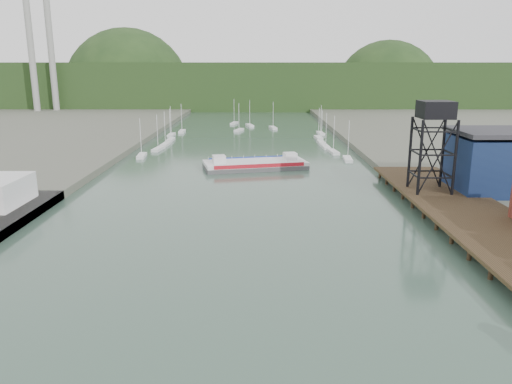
{
  "coord_description": "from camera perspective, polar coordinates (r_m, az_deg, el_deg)",
  "views": [
    {
      "loc": [
        4.06,
        -29.6,
        23.94
      ],
      "look_at": [
        3.75,
        49.43,
        4.0
      ],
      "focal_mm": 35.0,
      "sensor_mm": 36.0,
      "label": 1
    }
  ],
  "objects": [
    {
      "name": "east_pier",
      "position": [
        84.47,
        23.18,
        -2.14
      ],
      "size": [
        14.0,
        70.0,
        2.45
      ],
      "color": "black",
      "rests_on": "ground"
    },
    {
      "name": "lift_tower",
      "position": [
        93.27,
        19.81,
        8.24
      ],
      "size": [
        6.5,
        6.5,
        16.0
      ],
      "color": "black",
      "rests_on": "east_pier"
    },
    {
      "name": "blue_shed",
      "position": [
        102.09,
        27.01,
        3.09
      ],
      "size": [
        20.5,
        14.5,
        11.3
      ],
      "color": "#0C1738",
      "rests_on": "east_land"
    },
    {
      "name": "marina_sailboats",
      "position": [
        169.76,
        -1.13,
        6.17
      ],
      "size": [
        57.71,
        92.65,
        0.9
      ],
      "color": "silver",
      "rests_on": "ground"
    },
    {
      "name": "smokestacks",
      "position": [
        284.34,
        -23.31,
        14.27
      ],
      "size": [
        11.2,
        8.2,
        60.0
      ],
      "color": "gray",
      "rests_on": "ground"
    },
    {
      "name": "distant_hills",
      "position": [
        331.33,
        -1.19,
        11.81
      ],
      "size": [
        500.0,
        120.0,
        80.0
      ],
      "color": "#1C3316",
      "rests_on": "ground"
    },
    {
      "name": "chain_ferry",
      "position": [
        120.52,
        -0.1,
        3.19
      ],
      "size": [
        25.92,
        14.99,
        3.51
      ],
      "rotation": [
        0.0,
        0.0,
        0.23
      ],
      "color": "#49494B",
      "rests_on": "ground"
    }
  ]
}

